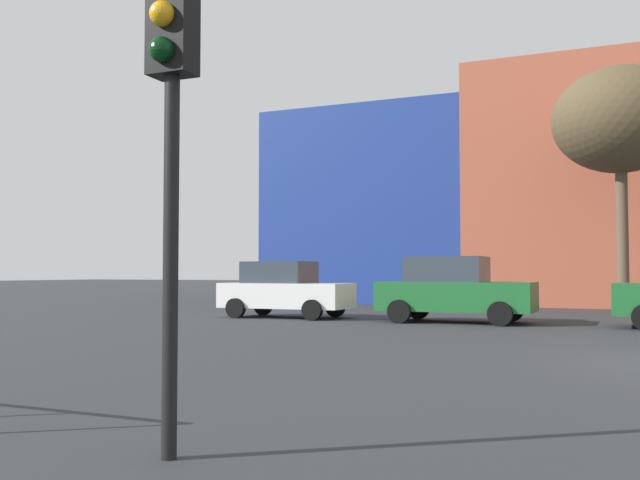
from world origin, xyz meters
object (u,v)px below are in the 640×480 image
at_px(parked_car_0, 284,290).
at_px(traffic_light_near_left, 171,91).
at_px(parked_car_1, 454,290).
at_px(bare_tree_1, 620,121).

distance_m(parked_car_0, traffic_light_near_left, 17.25).
xyz_separation_m(parked_car_0, parked_car_1, (5.42, -0.00, 0.05)).
height_order(parked_car_1, bare_tree_1, bare_tree_1).
bearing_deg(traffic_light_near_left, parked_car_1, -175.09).
distance_m(traffic_light_near_left, bare_tree_1, 22.09).
relative_size(parked_car_1, traffic_light_near_left, 1.12).
height_order(traffic_light_near_left, bare_tree_1, bare_tree_1).
distance_m(parked_car_1, bare_tree_1, 9.26).
distance_m(parked_car_0, parked_car_1, 5.42).
bearing_deg(traffic_light_near_left, parked_car_0, -156.76).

